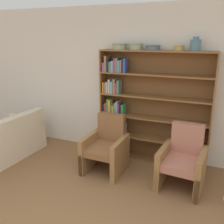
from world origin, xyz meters
name	(u,v)px	position (x,y,z in m)	size (l,w,h in m)	color
wall_back	(138,84)	(0.00, 2.76, 1.38)	(12.00, 0.06, 2.75)	silver
bookshelf	(143,107)	(0.16, 2.59, 1.00)	(1.95, 0.30, 1.99)	brown
bowl_cream	(119,46)	(-0.30, 2.57, 2.05)	(0.26, 0.26, 0.11)	gray
bowl_olive	(136,46)	(0.00, 2.57, 2.06)	(0.24, 0.24, 0.12)	gray
bowl_brass	(153,47)	(0.29, 2.57, 2.04)	(0.25, 0.25, 0.09)	slate
bowl_stoneware	(179,47)	(0.71, 2.57, 2.04)	(0.18, 0.18, 0.09)	tan
vase_tall	(196,45)	(0.96, 2.57, 2.08)	(0.16, 0.16, 0.21)	slate
armchair_leather	(106,147)	(-0.28, 1.93, 0.40)	(0.65, 0.69, 0.94)	olive
armchair_cushioned	(183,161)	(0.98, 1.93, 0.40)	(0.70, 0.73, 0.94)	olive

